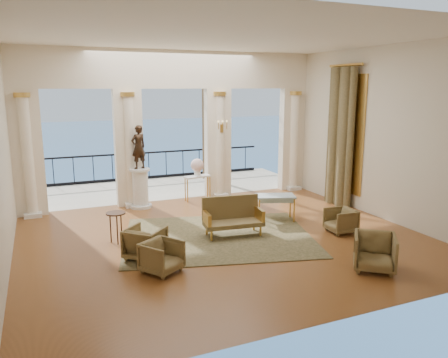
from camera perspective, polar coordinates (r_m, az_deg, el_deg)
name	(u,v)px	position (r m, az deg, el deg)	size (l,w,h in m)	color
floor	(225,239)	(10.21, 0.13, -7.80)	(9.00, 9.00, 0.00)	#4C3013
room_walls	(248,117)	(8.61, 3.09, 8.13)	(9.00, 9.00, 9.00)	beige
arcade	(175,117)	(13.24, -6.46, 8.11)	(9.00, 0.56, 4.50)	#F5E6CA
terrace	(160,188)	(15.52, -8.34, -1.22)	(10.00, 3.60, 0.10)	#B0A995
balustrade	(149,168)	(16.94, -9.78, 1.43)	(9.00, 0.06, 1.03)	black
palm_tree	(204,69)	(16.50, -2.59, 14.16)	(2.00, 2.00, 4.50)	#4C3823
sea	(68,151)	(69.58, -19.76, 3.43)	(160.00, 160.00, 0.00)	#235A92
curtain	(340,137)	(13.19, 14.89, 5.32)	(0.33, 1.40, 4.09)	#4E482A
window_frame	(345,134)	(13.30, 15.55, 5.68)	(0.04, 1.60, 3.40)	gold
wall_sconce	(222,128)	(13.44, -0.28, 6.73)	(0.30, 0.11, 0.33)	gold
rug	(219,237)	(10.31, -0.71, -7.54)	(4.30, 3.34, 0.02)	#32361D
armchair_a	(162,255)	(8.44, -8.13, -9.83)	(0.65, 0.61, 0.67)	#45361B
armchair_b	(375,250)	(8.92, 19.10, -8.80)	(0.76, 0.71, 0.78)	#45361B
armchair_c	(341,219)	(10.92, 15.02, -5.13)	(0.62, 0.58, 0.64)	#45361B
armchair_d	(145,241)	(9.13, -10.24, -8.01)	(0.71, 0.66, 0.73)	#45361B
settee	(232,216)	(10.34, 1.09, -4.90)	(1.44, 0.75, 0.92)	#45361B
game_table	(275,198)	(11.45, 6.72, -2.46)	(1.13, 0.84, 0.69)	#99B4C1
pedestal	(140,189)	(12.88, -10.88, -1.27)	(0.63, 0.63, 1.15)	silver
statue	(139,147)	(12.66, -11.10, 4.11)	(0.45, 0.30, 1.24)	black
console_table	(197,180)	(13.43, -3.49, -0.13)	(0.86, 0.47, 0.78)	silver
urn	(197,166)	(13.35, -3.51, 1.70)	(0.40, 0.40, 0.53)	white
side_table	(116,217)	(10.07, -13.95, -4.82)	(0.43, 0.43, 0.71)	black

